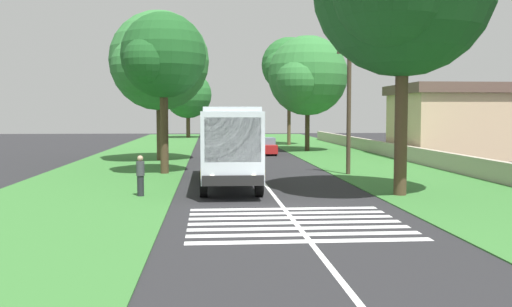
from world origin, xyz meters
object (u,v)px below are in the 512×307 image
roadside_tree_left_0 (158,64)px  trailing_car_2 (219,139)px  trailing_car_0 (265,147)px  roadside_tree_right_0 (306,78)px  pedestrian (140,175)px  trailing_car_1 (218,141)px  utility_pole (349,106)px  roadside_tree_right_1 (288,67)px  roadside_tree_left_2 (162,58)px  trailing_minibus_0 (246,129)px  roadside_tree_left_1 (187,96)px  coach_bus (228,141)px  roadside_building (459,121)px

roadside_tree_left_0 → trailing_car_2: bearing=-13.4°
trailing_car_0 → trailing_car_2: (14.84, 3.53, 0.00)m
roadside_tree_right_0 → pedestrian: bearing=157.8°
trailing_car_1 → utility_pole: utility_pole is taller
roadside_tree_right_1 → utility_pole: 30.61m
roadside_tree_left_2 → utility_pole: bearing=-98.2°
trailing_minibus_0 → roadside_tree_left_0: roadside_tree_left_0 is taller
utility_pole → trailing_car_2: bearing=12.0°
trailing_car_1 → roadside_tree_right_0: (-5.08, -7.96, 6.00)m
trailing_car_0 → roadside_tree_right_0: 8.37m
trailing_car_2 → roadside_tree_left_1: (18.81, 4.16, 5.23)m
coach_bus → trailing_car_2: size_ratio=2.60×
utility_pole → roadside_tree_left_1: bearing=12.2°
trailing_car_0 → utility_pole: bearing=-169.2°
roadside_tree_left_2 → roadside_tree_right_0: (19.13, -11.42, 0.08)m
trailing_car_1 → roadside_tree_left_1: size_ratio=0.46×
trailing_minibus_0 → roadside_tree_right_0: bearing=-167.9°
coach_bus → roadside_tree_left_1: roadside_tree_left_1 is taller
roadside_tree_left_0 → roadside_tree_right_1: (19.22, -12.14, 1.36)m
roadside_tree_left_2 → roadside_building: bearing=-64.8°
trailing_car_0 → roadside_tree_left_0: 11.86m
roadside_tree_left_1 → coach_bus: bearing=-175.9°
trailing_car_2 → pedestrian: 39.44m
roadside_tree_left_0 → roadside_tree_left_1: roadside_tree_left_0 is taller
roadside_tree_left_0 → roadside_building: bearing=-87.9°
roadside_tree_left_2 → utility_pole: (-1.50, -10.44, -2.71)m
coach_bus → trailing_car_2: 35.59m
roadside_tree_right_1 → utility_pole: (-30.26, 0.62, -4.54)m
trailing_car_1 → roadside_tree_right_0: roadside_tree_right_0 is taller
roadside_tree_left_1 → roadside_tree_left_2: 48.66m
coach_bus → roadside_tree_left_2: bearing=31.8°
roadside_building → roadside_tree_left_0: bearing=92.1°
trailing_car_1 → utility_pole: 26.83m
trailing_car_1 → roadside_tree_left_1: bearing=9.0°
roadside_tree_left_1 → utility_pole: 51.36m
trailing_minibus_0 → pedestrian: trailing_minibus_0 is taller
roadside_tree_left_2 → pedestrian: (-9.39, 0.23, -5.68)m
trailing_car_1 → trailing_car_0: bearing=-157.4°
coach_bus → trailing_car_2: coach_bus is taller
coach_bus → roadside_tree_right_0: size_ratio=1.07×
coach_bus → roadside_tree_right_1: size_ratio=0.97×
roadside_tree_right_0 → roadside_building: (-8.74, -10.63, -3.77)m
pedestrian → roadside_tree_right_1: bearing=-16.5°
trailing_car_1 → roadside_tree_left_1: 25.30m
trailing_car_1 → roadside_tree_right_0: bearing=-122.5°
trailing_minibus_0 → pedestrian: 48.76m
roadside_building → pedestrian: size_ratio=5.71×
trailing_minibus_0 → coach_bus: bearing=175.3°
utility_pole → pedestrian: bearing=126.5°
pedestrian → roadside_tree_left_1: bearing=0.2°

